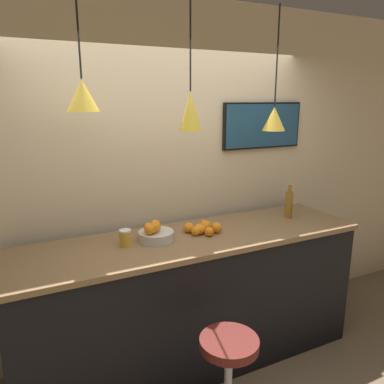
# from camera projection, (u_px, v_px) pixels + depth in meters

# --- Properties ---
(back_wall) EXTENTS (8.00, 0.06, 2.90)m
(back_wall) POSITION_uv_depth(u_px,v_px,m) (167.00, 178.00, 3.19)
(back_wall) COLOR beige
(back_wall) RESTS_ON ground_plane
(service_counter) EXTENTS (2.74, 0.74, 1.09)m
(service_counter) POSITION_uv_depth(u_px,v_px,m) (192.00, 300.00, 2.99)
(service_counter) COLOR black
(service_counter) RESTS_ON ground_plane
(bar_stool) EXTENTS (0.43, 0.43, 0.69)m
(bar_stool) POSITION_uv_depth(u_px,v_px,m) (228.00, 372.00, 2.33)
(bar_stool) COLOR #B7B7BC
(bar_stool) RESTS_ON ground_plane
(fruit_bowl) EXTENTS (0.26, 0.26, 0.15)m
(fruit_bowl) POSITION_uv_depth(u_px,v_px,m) (155.00, 233.00, 2.76)
(fruit_bowl) COLOR beige
(fruit_bowl) RESTS_ON service_counter
(orange_pile) EXTENTS (0.28, 0.25, 0.09)m
(orange_pile) POSITION_uv_depth(u_px,v_px,m) (203.00, 228.00, 2.93)
(orange_pile) COLOR orange
(orange_pile) RESTS_ON service_counter
(juice_bottle) EXTENTS (0.06, 0.06, 0.30)m
(juice_bottle) POSITION_uv_depth(u_px,v_px,m) (289.00, 204.00, 3.28)
(juice_bottle) COLOR olive
(juice_bottle) RESTS_ON service_counter
(spread_jar) EXTENTS (0.09, 0.09, 0.12)m
(spread_jar) POSITION_uv_depth(u_px,v_px,m) (125.00, 238.00, 2.67)
(spread_jar) COLOR gold
(spread_jar) RESTS_ON service_counter
(pendant_lamp_left) EXTENTS (0.20, 0.20, 0.77)m
(pendant_lamp_left) POSITION_uv_depth(u_px,v_px,m) (82.00, 95.00, 2.31)
(pendant_lamp_left) COLOR black
(pendant_lamp_middle) EXTENTS (0.16, 0.16, 0.92)m
(pendant_lamp_middle) POSITION_uv_depth(u_px,v_px,m) (190.00, 111.00, 2.65)
(pendant_lamp_middle) COLOR black
(pendant_lamp_right) EXTENTS (0.18, 0.18, 0.94)m
(pendant_lamp_right) POSITION_uv_depth(u_px,v_px,m) (274.00, 118.00, 2.99)
(pendant_lamp_right) COLOR black
(mounted_tv) EXTENTS (0.83, 0.04, 0.42)m
(mounted_tv) POSITION_uv_depth(u_px,v_px,m) (263.00, 126.00, 3.44)
(mounted_tv) COLOR black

